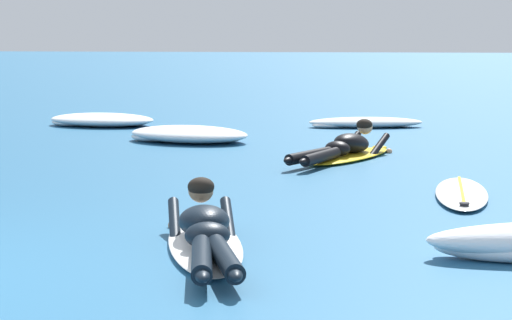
# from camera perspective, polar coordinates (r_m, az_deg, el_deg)

# --- Properties ---
(ground_plane) EXTENTS (120.00, 120.00, 0.00)m
(ground_plane) POSITION_cam_1_polar(r_m,az_deg,el_deg) (16.19, -5.64, 1.71)
(ground_plane) COLOR #235B84
(surfer_near) EXTENTS (1.08, 2.64, 0.54)m
(surfer_near) POSITION_cam_1_polar(r_m,az_deg,el_deg) (7.38, -3.02, -4.39)
(surfer_near) COLOR white
(surfer_near) RESTS_ON ground
(surfer_far) EXTENTS (1.45, 2.55, 0.54)m
(surfer_far) POSITION_cam_1_polar(r_m,az_deg,el_deg) (12.62, 5.37, 0.66)
(surfer_far) COLOR yellow
(surfer_far) RESTS_ON ground
(drifting_surfboard) EXTENTS (0.63, 2.07, 0.16)m
(drifting_surfboard) POSITION_cam_1_polar(r_m,az_deg,el_deg) (9.99, 12.13, -1.95)
(drifting_surfboard) COLOR white
(drifting_surfboard) RESTS_ON ground
(whitewater_front) EXTENTS (2.15, 1.66, 0.24)m
(whitewater_front) POSITION_cam_1_polar(r_m,az_deg,el_deg) (14.60, -3.98, 1.53)
(whitewater_front) COLOR white
(whitewater_front) RESTS_ON ground
(whitewater_mid_left) EXTENTS (2.08, 0.96, 0.18)m
(whitewater_mid_left) POSITION_cam_1_polar(r_m,az_deg,el_deg) (16.87, 6.56, 2.23)
(whitewater_mid_left) COLOR white
(whitewater_mid_left) RESTS_ON ground
(whitewater_far_band) EXTENTS (2.06, 1.40, 0.23)m
(whitewater_far_band) POSITION_cam_1_polar(r_m,az_deg,el_deg) (17.24, -9.13, 2.37)
(whitewater_far_band) COLOR white
(whitewater_far_band) RESTS_ON ground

